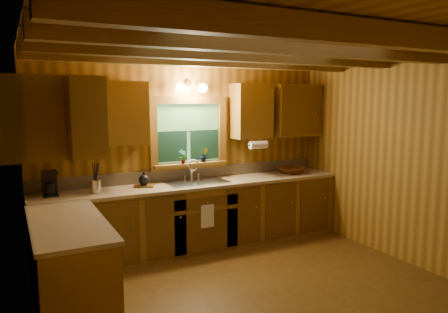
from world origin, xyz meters
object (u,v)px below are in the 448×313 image
sink (197,186)px  wicker_basket (292,170)px  coffee_maker (50,183)px  cutting_board (144,186)px

sink → wicker_basket: sink is taller
sink → coffee_maker: bearing=177.8°
coffee_maker → wicker_basket: bearing=-2.3°
sink → wicker_basket: 1.56m
sink → coffee_maker: size_ratio=2.80×
coffee_maker → wicker_basket: 3.38m
sink → coffee_maker: (-1.83, 0.07, 0.19)m
sink → cutting_board: bearing=175.4°
cutting_board → wicker_basket: size_ratio=0.62×
cutting_board → wicker_basket: 2.26m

